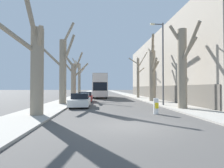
% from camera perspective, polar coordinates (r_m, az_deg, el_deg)
% --- Properties ---
extents(ground_plane, '(300.00, 300.00, 0.00)m').
position_cam_1_polar(ground_plane, '(8.96, 6.38, -13.42)').
color(ground_plane, '#4C4947').
extents(sidewalk_left, '(3.16, 120.00, 0.12)m').
position_cam_1_polar(sidewalk_left, '(58.81, -8.72, -3.02)').
color(sidewalk_left, '#A39E93').
rests_on(sidewalk_left, ground).
extents(sidewalk_right, '(3.16, 120.00, 0.12)m').
position_cam_1_polar(sidewalk_right, '(59.14, 3.17, -3.02)').
color(sidewalk_right, '#A39E93').
rests_on(sidewalk_right, ground).
extents(building_facade_right, '(10.08, 34.78, 10.88)m').
position_cam_1_polar(building_facade_right, '(33.16, 21.31, 4.97)').
color(building_facade_right, '#9E9384').
rests_on(building_facade_right, ground).
extents(street_tree_left_0, '(2.53, 3.03, 7.49)m').
position_cam_1_polar(street_tree_left_0, '(12.52, -23.55, 5.40)').
color(street_tree_left_0, gray).
rests_on(street_tree_left_0, ground).
extents(street_tree_left_1, '(4.23, 1.62, 9.34)m').
position_cam_1_polar(street_tree_left_1, '(20.51, -15.78, 4.81)').
color(street_tree_left_1, gray).
rests_on(street_tree_left_1, ground).
extents(street_tree_left_2, '(4.58, 2.75, 8.08)m').
position_cam_1_polar(street_tree_left_2, '(28.28, -12.56, 2.35)').
color(street_tree_left_2, gray).
rests_on(street_tree_left_2, ground).
extents(street_tree_left_3, '(2.41, 1.80, 7.85)m').
position_cam_1_polar(street_tree_left_3, '(35.77, -10.68, 1.67)').
color(street_tree_left_3, gray).
rests_on(street_tree_left_3, ground).
extents(street_tree_right_0, '(1.96, 4.56, 7.46)m').
position_cam_1_polar(street_tree_right_0, '(16.52, 22.04, 5.73)').
color(street_tree_right_0, gray).
rests_on(street_tree_right_0, ground).
extents(street_tree_right_1, '(2.03, 4.85, 8.41)m').
position_cam_1_polar(street_tree_right_1, '(24.28, 13.06, 3.65)').
color(street_tree_right_1, gray).
rests_on(street_tree_right_1, ground).
extents(street_tree_right_2, '(3.54, 2.28, 8.56)m').
position_cam_1_polar(street_tree_right_2, '(32.45, 8.55, 2.62)').
color(street_tree_right_2, gray).
rests_on(street_tree_right_2, ground).
extents(double_decker_bus, '(2.61, 10.18, 4.36)m').
position_cam_1_polar(double_decker_bus, '(33.92, -3.97, -0.26)').
color(double_decker_bus, silver).
rests_on(double_decker_bus, ground).
extents(parked_car_0, '(1.84, 4.40, 1.36)m').
position_cam_1_polar(parked_car_0, '(17.76, -10.28, -5.24)').
color(parked_car_0, silver).
rests_on(parked_car_0, ground).
extents(parked_car_1, '(1.83, 4.27, 1.33)m').
position_cam_1_polar(parked_car_1, '(24.22, -8.69, -4.20)').
color(parked_car_1, maroon).
rests_on(parked_car_1, ground).
extents(lamp_post, '(1.40, 0.20, 8.62)m').
position_cam_1_polar(lamp_post, '(18.90, 16.05, 7.59)').
color(lamp_post, '#4C4F54').
rests_on(lamp_post, ground).
extents(traffic_bollard, '(0.36, 0.38, 1.14)m').
position_cam_1_polar(traffic_bollard, '(13.04, 14.16, -7.01)').
color(traffic_bollard, white).
rests_on(traffic_bollard, ground).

